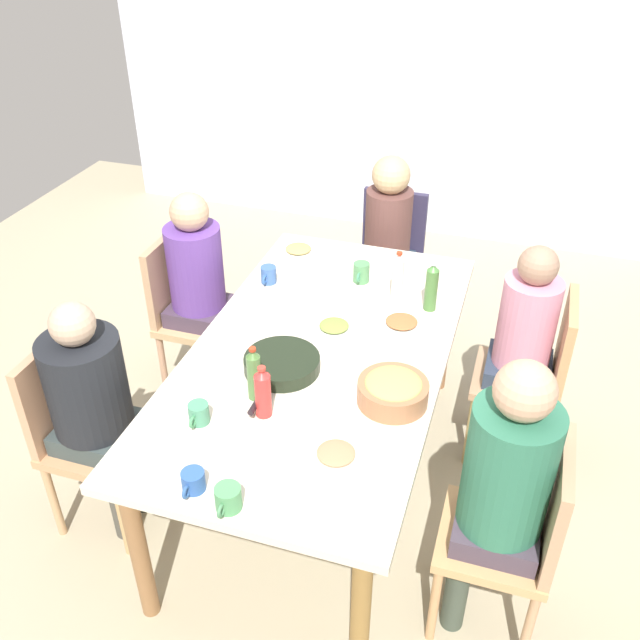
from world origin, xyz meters
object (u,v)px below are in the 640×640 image
object	(u,v)px
plate_1	(334,328)
cup_2	(361,273)
dining_table	(320,364)
plate_2	(401,324)
chair_2	(81,427)
person_0	(521,339)
cup_3	(268,275)
chair_4	(519,532)
bottle_2	(398,277)
chair_3	(187,307)
plate_3	(298,251)
bottle_3	(431,287)
person_2	(92,398)
serving_pan	(282,364)
chair_0	(536,371)
bowl_0	(393,390)
chair_1	(389,258)
bottle_1	(263,393)
person_4	(503,480)
cup_0	(228,498)
person_3	(199,279)
cup_1	(193,481)
cup_4	(199,414)
plate_0	(336,456)
bottle_0	(254,374)
person_1	(387,236)

from	to	relation	value
plate_1	cup_2	distance (m)	0.45
dining_table	plate_2	xyz separation A→B (m)	(-0.28, 0.29, 0.09)
dining_table	chair_2	distance (m)	1.05
person_0	cup_3	xyz separation A→B (m)	(0.04, -1.23, 0.15)
dining_table	chair_4	xyz separation A→B (m)	(0.49, 0.91, -0.19)
chair_4	bottle_2	world-z (taller)	bottle_2
chair_3	plate_3	distance (m)	0.67
chair_3	plate_2	bearing A→B (deg)	79.72
chair_4	bottle_3	size ratio (longest dim) A/B	3.66
person_2	serving_pan	distance (m)	0.79
chair_2	serving_pan	bearing A→B (deg)	111.06
chair_0	person_2	xyz separation A→B (m)	(0.99, -1.73, 0.18)
person_0	serving_pan	distance (m)	1.15
person_0	bowl_0	size ratio (longest dim) A/B	4.21
serving_pan	bottle_3	world-z (taller)	bottle_3
chair_1	bottle_1	world-z (taller)	bottle_1
chair_2	plate_1	size ratio (longest dim) A/B	3.78
person_2	person_4	xyz separation A→B (m)	(0.00, 1.64, 0.05)
chair_3	cup_0	xyz separation A→B (m)	(1.41, 0.89, 0.31)
chair_3	person_3	size ratio (longest dim) A/B	0.76
person_4	cup_2	distance (m)	1.36
cup_1	cup_4	size ratio (longest dim) A/B	1.02
chair_4	bottle_3	xyz separation A→B (m)	(-0.95, -0.52, 0.38)
cup_1	cup_3	distance (m)	1.36
dining_table	cup_4	distance (m)	0.65
plate_0	plate_2	bearing A→B (deg)	177.15
chair_2	cup_2	world-z (taller)	chair_2
cup_2	chair_0	bearing A→B (deg)	82.84
chair_0	bottle_2	distance (m)	0.79
chair_1	cup_0	xyz separation A→B (m)	(2.28, -0.02, 0.31)
person_0	plate_3	size ratio (longest dim) A/B	4.69
plate_0	bottle_3	bearing A→B (deg)	172.65
dining_table	cup_3	size ratio (longest dim) A/B	17.61
chair_3	chair_4	xyz separation A→B (m)	(0.99, 1.82, 0.00)
plate_0	cup_2	xyz separation A→B (m)	(-1.21, -0.23, 0.04)
chair_3	cup_1	world-z (taller)	chair_3
person_4	bottle_2	bearing A→B (deg)	-149.10
chair_4	bottle_0	distance (m)	1.12
plate_0	person_0	bearing A→B (deg)	152.72
person_1	plate_3	world-z (taller)	person_1
plate_3	bottle_1	size ratio (longest dim) A/B	1.11
plate_0	cup_1	distance (m)	0.50
person_2	bottle_3	world-z (taller)	person_2
person_2	cup_1	bearing A→B (deg)	59.59
person_0	person_1	size ratio (longest dim) A/B	0.98
chair_3	plate_1	bearing A→B (deg)	69.81
plate_3	person_3	bearing A→B (deg)	-56.42
bottle_1	person_0	bearing A→B (deg)	136.98
person_4	bottle_0	bearing A→B (deg)	-96.95
plate_1	cup_2	world-z (taller)	cup_2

